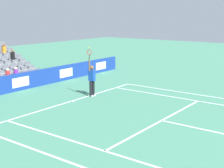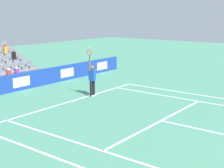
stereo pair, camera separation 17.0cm
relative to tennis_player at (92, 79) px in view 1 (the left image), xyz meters
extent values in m
cube|color=white|center=(1.54, -0.17, -0.99)|extent=(10.97, 0.10, 0.01)
cube|color=white|center=(1.54, 5.32, -0.99)|extent=(8.23, 0.10, 0.01)
cube|color=white|center=(5.65, 5.78, -0.99)|extent=(0.10, 11.89, 0.01)
cube|color=white|center=(-2.58, 5.78, -0.99)|extent=(0.10, 11.89, 0.01)
cube|color=white|center=(-3.95, 5.78, -0.99)|extent=(0.10, 11.89, 0.01)
cube|color=white|center=(1.54, -0.07, -0.99)|extent=(0.10, 0.20, 0.01)
cube|color=#193899|center=(1.54, -4.52, -0.46)|extent=(19.77, 0.20, 1.06)
cube|color=white|center=(-6.37, -4.41, -0.46)|extent=(1.27, 0.01, 0.60)
cube|color=white|center=(-2.42, -4.41, -0.46)|extent=(1.27, 0.01, 0.60)
cube|color=white|center=(1.54, -4.41, -0.46)|extent=(1.27, 0.01, 0.60)
cylinder|color=black|center=(-0.13, -0.01, -0.54)|extent=(0.16, 0.16, 0.90)
cylinder|color=black|center=(0.11, 0.01, -0.54)|extent=(0.16, 0.16, 0.90)
cube|color=white|center=(-0.13, -0.01, -0.95)|extent=(0.14, 0.27, 0.08)
cube|color=white|center=(0.11, 0.01, -0.95)|extent=(0.14, 0.27, 0.08)
cube|color=#1947B2|center=(-0.01, 0.00, 0.21)|extent=(0.25, 0.37, 0.60)
sphere|color=brown|center=(-0.01, 0.00, 0.67)|extent=(0.24, 0.24, 0.24)
cylinder|color=brown|center=(0.21, 0.01, 0.82)|extent=(0.09, 0.09, 0.62)
cylinder|color=brown|center=(-0.23, 0.03, 0.23)|extent=(0.09, 0.09, 0.56)
cylinder|color=black|center=(0.21, 0.01, 1.27)|extent=(0.04, 0.04, 0.28)
torus|color=red|center=(0.21, 0.01, 1.55)|extent=(0.05, 0.31, 0.31)
sphere|color=#D1E533|center=(0.21, 0.01, 1.83)|extent=(0.07, 0.07, 0.07)
cube|color=gray|center=(1.54, -5.59, -0.78)|extent=(5.58, 0.95, 0.42)
cube|color=slate|center=(-0.94, -5.59, -0.47)|extent=(0.48, 0.44, 0.20)
cube|color=slate|center=(-0.94, -5.79, -0.22)|extent=(0.48, 0.04, 0.30)
cube|color=slate|center=(-0.32, -5.59, -0.47)|extent=(0.48, 0.44, 0.20)
cube|color=slate|center=(-0.32, -5.79, -0.22)|extent=(0.48, 0.04, 0.30)
cube|color=slate|center=(0.30, -5.59, -0.47)|extent=(0.48, 0.44, 0.20)
cube|color=slate|center=(0.30, -5.79, -0.22)|extent=(0.48, 0.04, 0.30)
cube|color=slate|center=(0.92, -5.59, -0.47)|extent=(0.48, 0.44, 0.20)
cube|color=slate|center=(0.92, -5.79, -0.22)|extent=(0.48, 0.04, 0.30)
cube|color=slate|center=(1.54, -5.59, -0.47)|extent=(0.48, 0.44, 0.20)
cube|color=slate|center=(1.54, -5.79, -0.22)|extent=(0.48, 0.04, 0.30)
cube|color=slate|center=(2.16, -5.59, -0.47)|extent=(0.48, 0.44, 0.20)
cube|color=gray|center=(1.54, -6.54, -0.57)|extent=(5.58, 0.95, 0.84)
cube|color=slate|center=(-0.94, -6.54, -0.05)|extent=(0.48, 0.44, 0.20)
cube|color=slate|center=(-0.94, -6.74, 0.20)|extent=(0.48, 0.04, 0.30)
cube|color=slate|center=(-0.32, -6.54, -0.05)|extent=(0.48, 0.44, 0.20)
cube|color=slate|center=(-0.32, -6.74, 0.20)|extent=(0.48, 0.04, 0.30)
cube|color=slate|center=(0.30, -6.54, -0.05)|extent=(0.48, 0.44, 0.20)
cube|color=slate|center=(0.30, -6.74, 0.20)|extent=(0.48, 0.04, 0.30)
cube|color=slate|center=(0.92, -6.54, -0.05)|extent=(0.48, 0.44, 0.20)
cube|color=slate|center=(0.92, -6.74, 0.20)|extent=(0.48, 0.04, 0.30)
cube|color=slate|center=(-0.94, -7.49, 0.37)|extent=(0.48, 0.44, 0.20)
cube|color=slate|center=(-0.94, -7.69, 0.62)|extent=(0.48, 0.04, 0.30)
cube|color=slate|center=(-0.32, -7.49, 0.37)|extent=(0.48, 0.44, 0.20)
cube|color=slate|center=(-0.32, -7.69, 0.62)|extent=(0.48, 0.04, 0.30)
cube|color=slate|center=(0.30, -7.49, 0.37)|extent=(0.48, 0.44, 0.20)
cube|color=slate|center=(0.30, -7.69, 0.62)|extent=(0.48, 0.04, 0.30)
cube|color=slate|center=(-0.94, -8.44, 0.79)|extent=(0.48, 0.44, 0.20)
cube|color=slate|center=(-0.94, -8.64, 1.04)|extent=(0.48, 0.04, 0.30)
cube|color=slate|center=(-0.32, -8.44, 0.79)|extent=(0.48, 0.44, 0.20)
cube|color=slate|center=(-0.32, -8.64, 1.04)|extent=(0.48, 0.04, 0.30)
cube|color=slate|center=(-0.94, -9.39, 1.21)|extent=(0.48, 0.44, 0.20)
cube|color=slate|center=(-0.94, -9.59, 1.46)|extent=(0.48, 0.04, 0.30)
cylinder|color=black|center=(-0.32, -7.54, 0.72)|extent=(0.28, 0.28, 0.50)
sphere|color=brown|center=(-0.32, -7.54, 1.07)|extent=(0.20, 0.20, 0.20)
cylinder|color=orange|center=(-0.32, -8.49, 1.11)|extent=(0.28, 0.28, 0.45)
sphere|color=brown|center=(-0.32, -8.49, 1.44)|extent=(0.20, 0.20, 0.20)
cylinder|color=red|center=(1.54, -5.64, -0.15)|extent=(0.28, 0.28, 0.45)
sphere|color=beige|center=(1.54, -5.64, 0.17)|extent=(0.20, 0.20, 0.20)
cylinder|color=purple|center=(0.92, -5.64, -0.14)|extent=(0.28, 0.28, 0.46)
sphere|color=beige|center=(0.92, -5.64, 0.19)|extent=(0.20, 0.20, 0.20)
camera|label=1|loc=(14.02, 11.84, 3.68)|focal=52.70mm
camera|label=2|loc=(13.91, 11.98, 3.68)|focal=52.70mm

